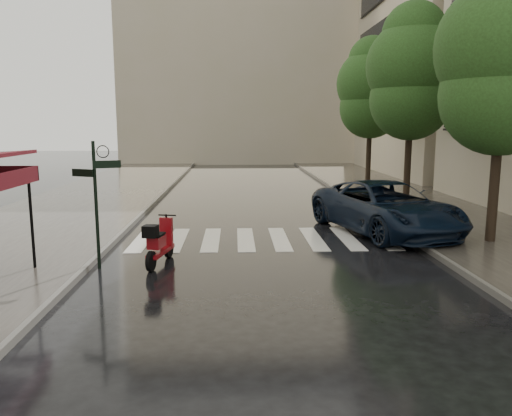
{
  "coord_description": "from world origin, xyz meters",
  "views": [
    {
      "loc": [
        2.13,
        -8.96,
        3.47
      ],
      "look_at": [
        2.66,
        3.44,
        1.4
      ],
      "focal_mm": 35.0,
      "sensor_mm": 36.0,
      "label": 1
    }
  ],
  "objects": [
    {
      "name": "tree_mid",
      "position": [
        9.5,
        12.0,
        5.59
      ],
      "size": [
        3.8,
        3.8,
        8.34
      ],
      "color": "black",
      "rests_on": "sidewalk_far"
    },
    {
      "name": "parked_car",
      "position": [
        7.0,
        6.77,
        0.83
      ],
      "size": [
        4.36,
        6.54,
        1.67
      ],
      "primitive_type": "imported",
      "rotation": [
        0.0,
        0.0,
        0.29
      ],
      "color": "black",
      "rests_on": "ground"
    },
    {
      "name": "sidewalk_near",
      "position": [
        -4.5,
        12.0,
        0.06
      ],
      "size": [
        6.0,
        60.0,
        0.12
      ],
      "primitive_type": "cube",
      "color": "#38332D",
      "rests_on": "ground"
    },
    {
      "name": "curb_far",
      "position": [
        7.45,
        12.0,
        0.07
      ],
      "size": [
        0.12,
        60.0,
        0.16
      ],
      "primitive_type": "cube",
      "color": "#595651",
      "rests_on": "ground"
    },
    {
      "name": "crosswalk",
      "position": [
        2.98,
        6.0,
        0.01
      ],
      "size": [
        7.85,
        3.2,
        0.01
      ],
      "color": "silver",
      "rests_on": "ground"
    },
    {
      "name": "curb_near",
      "position": [
        -1.45,
        12.0,
        0.07
      ],
      "size": [
        0.12,
        60.0,
        0.16
      ],
      "primitive_type": "cube",
      "color": "#595651",
      "rests_on": "ground"
    },
    {
      "name": "ground",
      "position": [
        0.0,
        0.0,
        0.0
      ],
      "size": [
        120.0,
        120.0,
        0.0
      ],
      "primitive_type": "plane",
      "color": "black",
      "rests_on": "ground"
    },
    {
      "name": "backdrop_building",
      "position": [
        3.0,
        38.0,
        10.0
      ],
      "size": [
        22.0,
        6.0,
        20.0
      ],
      "primitive_type": "cube",
      "color": "tan",
      "rests_on": "ground"
    },
    {
      "name": "tree_near",
      "position": [
        9.6,
        5.0,
        5.32
      ],
      "size": [
        3.8,
        3.8,
        7.99
      ],
      "color": "black",
      "rests_on": "sidewalk_far"
    },
    {
      "name": "sidewalk_far",
      "position": [
        10.25,
        12.0,
        0.06
      ],
      "size": [
        5.5,
        60.0,
        0.12
      ],
      "primitive_type": "cube",
      "color": "#38332D",
      "rests_on": "ground"
    },
    {
      "name": "tree_far",
      "position": [
        9.7,
        19.0,
        5.46
      ],
      "size": [
        3.8,
        3.8,
        8.16
      ],
      "color": "black",
      "rests_on": "sidewalk_far"
    },
    {
      "name": "signpost",
      "position": [
        -1.19,
        3.0,
        1.83
      ],
      "size": [
        1.17,
        0.29,
        3.1
      ],
      "color": "black",
      "rests_on": "ground"
    },
    {
      "name": "scooter",
      "position": [
        0.23,
        3.27,
        0.54
      ],
      "size": [
        0.67,
        1.76,
        1.17
      ],
      "rotation": [
        0.0,
        0.0,
        -0.21
      ],
      "color": "black",
      "rests_on": "ground"
    },
    {
      "name": "haussmann_far",
      "position": [
        16.5,
        26.0,
        9.25
      ],
      "size": [
        8.0,
        16.0,
        18.5
      ],
      "primitive_type": "cube",
      "color": "tan",
      "rests_on": "ground"
    }
  ]
}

